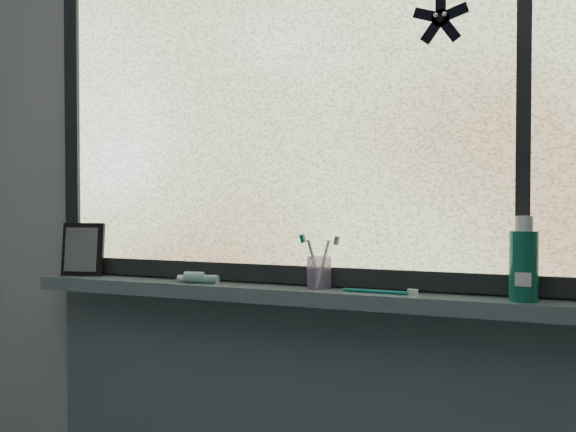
# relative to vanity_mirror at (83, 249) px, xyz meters

# --- Properties ---
(wall_back) EXTENTS (3.00, 0.01, 2.50)m
(wall_back) POSITION_rel_vanity_mirror_xyz_m (0.70, 0.07, 0.15)
(wall_back) COLOR #9EA3A8
(wall_back) RESTS_ON ground
(windowsill) EXTENTS (1.62, 0.14, 0.04)m
(windowsill) POSITION_rel_vanity_mirror_xyz_m (0.70, -0.00, -0.10)
(windowsill) COLOR #4F6169
(windowsill) RESTS_ON wall_back
(window_pane) EXTENTS (1.50, 0.01, 1.00)m
(window_pane) POSITION_rel_vanity_mirror_xyz_m (0.70, 0.05, 0.43)
(window_pane) COLOR silver
(window_pane) RESTS_ON wall_back
(frame_bottom) EXTENTS (1.60, 0.03, 0.05)m
(frame_bottom) POSITION_rel_vanity_mirror_xyz_m (0.70, 0.05, -0.05)
(frame_bottom) COLOR black
(frame_bottom) RESTS_ON windowsill
(frame_left) EXTENTS (0.05, 0.03, 1.10)m
(frame_left) POSITION_rel_vanity_mirror_xyz_m (-0.07, 0.05, 0.43)
(frame_left) COLOR black
(frame_left) RESTS_ON wall_back
(frame_mullion) EXTENTS (0.03, 0.03, 1.00)m
(frame_mullion) POSITION_rel_vanity_mirror_xyz_m (1.30, 0.05, 0.43)
(frame_mullion) COLOR black
(frame_mullion) RESTS_ON wall_back
(starfish_sticker) EXTENTS (0.15, 0.02, 0.15)m
(starfish_sticker) POSITION_rel_vanity_mirror_xyz_m (1.10, 0.04, 0.62)
(starfish_sticker) COLOR black
(starfish_sticker) RESTS_ON window_pane
(vanity_mirror) EXTENTS (0.15, 0.10, 0.17)m
(vanity_mirror) POSITION_rel_vanity_mirror_xyz_m (0.00, 0.00, 0.00)
(vanity_mirror) COLOR black
(vanity_mirror) RESTS_ON windowsill
(toothpaste_tube) EXTENTS (0.18, 0.07, 0.03)m
(toothpaste_tube) POSITION_rel_vanity_mirror_xyz_m (0.44, -0.02, -0.07)
(toothpaste_tube) COLOR silver
(toothpaste_tube) RESTS_ON windowsill
(toothbrush_cup) EXTENTS (0.07, 0.07, 0.09)m
(toothbrush_cup) POSITION_rel_vanity_mirror_xyz_m (0.79, 0.01, -0.04)
(toothbrush_cup) COLOR #D0B0EA
(toothbrush_cup) RESTS_ON windowsill
(toothbrush_lying) EXTENTS (0.21, 0.02, 0.01)m
(toothbrush_lying) POSITION_rel_vanity_mirror_xyz_m (0.95, -0.02, -0.08)
(toothbrush_lying) COLOR #0C7068
(toothbrush_lying) RESTS_ON windowsill
(mouthwash_bottle) EXTENTS (0.08, 0.08, 0.17)m
(mouthwash_bottle) POSITION_rel_vanity_mirror_xyz_m (1.31, -0.02, 0.02)
(mouthwash_bottle) COLOR #1C9178
(mouthwash_bottle) RESTS_ON windowsill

